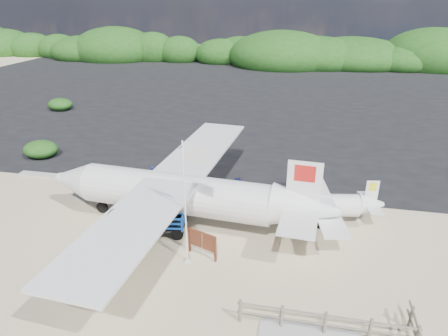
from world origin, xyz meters
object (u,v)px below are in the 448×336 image
Objects in this scene: flagpole at (188,261)px; crew_c at (291,209)px; signboard at (202,256)px; aircraft_large at (406,137)px; crew_b at (237,193)px; aircraft_small at (176,85)px; baggage_cart at (158,232)px; crew_a at (153,177)px.

flagpole reaches higher than crew_c.
signboard is 23.39m from aircraft_large.
aircraft_large is at bearing -128.37° from crew_c.
aircraft_small is (-13.49, 30.68, -0.93)m from crew_b.
crew_b is (3.43, 3.28, 0.93)m from baggage_cart.
signboard is 7.83m from crew_a.
flagpole is 3.04× the size of crew_c.
crew_c is at bearing 8.27° from baggage_cart.
flagpole is 3.54× the size of signboard.
baggage_cart is at bearing 54.16° from aircraft_large.
aircraft_large is at bearing -133.60° from crew_b.
crew_c is at bearing 63.92° from signboard.
baggage_cart is 0.51× the size of flagpole.
crew_a is (-2.01, 4.71, 0.74)m from baggage_cart.
crew_c is at bearing 42.48° from flagpole.
crew_c is 18.44m from aircraft_large.
crew_a is at bearing -19.79° from crew_b.
aircraft_small reaches higher than baggage_cart.
flagpole is at bearing 143.93° from crew_a.
flagpole is at bearing 98.48° from aircraft_small.
crew_a is at bearing 121.62° from flagpole.
baggage_cart is 35.42m from aircraft_small.
flagpole is at bearing -117.60° from signboard.
crew_c reaches higher than baggage_cart.
aircraft_small is at bearing 108.71° from flagpole.
flagpole is 5.52m from crew_b.
baggage_cart is 1.81× the size of signboard.
flagpole is 0.89× the size of aircraft_small.
baggage_cart reaches higher than signboard.
aircraft_large is at bearing 78.56° from signboard.
crew_b is 3.32m from crew_c.
crew_b reaches higher than aircraft_small.
crew_c is 0.11× the size of aircraft_large.
flagpole reaches higher than crew_a.
flagpole is 3.88× the size of crew_a.
aircraft_small is at bearing 97.59° from baggage_cart.
baggage_cart is at bearing 38.69° from crew_b.
flagpole reaches higher than signboard.
signboard is at bearing 32.91° from crew_c.
aircraft_small reaches higher than signboard.
crew_b is 19.08m from aircraft_large.
baggage_cart is 0.16× the size of aircraft_large.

